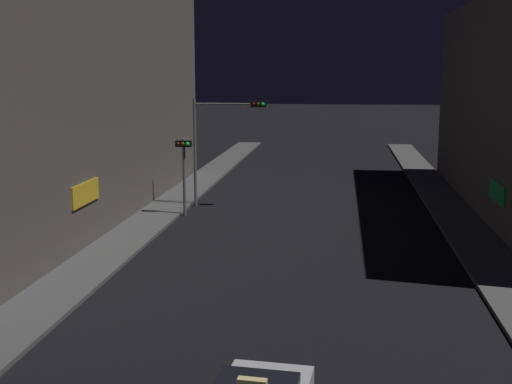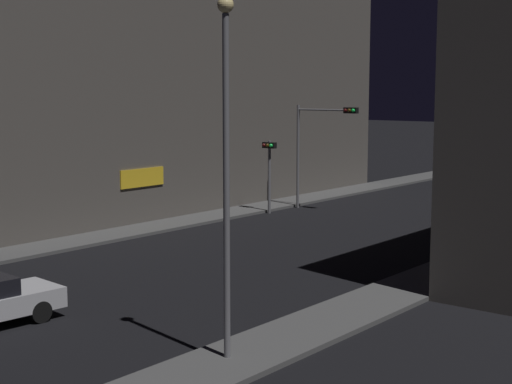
# 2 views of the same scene
# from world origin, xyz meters

# --- Properties ---
(sidewalk_left) EXTENTS (2.27, 67.12, 0.14)m
(sidewalk_left) POSITION_xyz_m (-7.54, 31.56, 0.07)
(sidewalk_left) COLOR #4C4C4C
(sidewalk_left) RESTS_ON ground_plane
(sidewalk_right) EXTENTS (2.27, 67.12, 0.14)m
(sidewalk_right) POSITION_xyz_m (7.54, 31.56, 0.07)
(sidewalk_right) COLOR #4C4C4C
(sidewalk_right) RESTS_ON ground_plane
(building_facade_left) EXTENTS (10.77, 30.68, 13.32)m
(building_facade_left) POSITION_xyz_m (-14.03, 29.25, 6.66)
(building_facade_left) COLOR #514C47
(building_facade_left) RESTS_ON ground_plane
(traffic_light_overhead) EXTENTS (3.96, 0.41, 5.85)m
(traffic_light_overhead) POSITION_xyz_m (-4.75, 32.70, 4.17)
(traffic_light_overhead) COLOR slate
(traffic_light_overhead) RESTS_ON ground_plane
(traffic_light_left_kerb) EXTENTS (0.80, 0.42, 3.97)m
(traffic_light_left_kerb) POSITION_xyz_m (-6.16, 30.07, 2.83)
(traffic_light_left_kerb) COLOR slate
(traffic_light_left_kerb) RESTS_ON ground_plane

